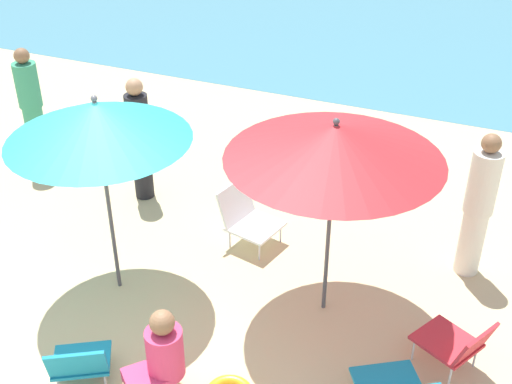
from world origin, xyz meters
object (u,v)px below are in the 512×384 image
Objects in this scene: person_d at (160,356)px; person_c at (478,206)px; umbrella_red at (335,142)px; beach_chair_b at (457,343)px; person_b at (32,109)px; beach_chair_a at (80,362)px; beach_chair_c at (247,216)px; umbrella_teal at (97,121)px; person_a at (140,139)px.

person_c is at bearing -176.67° from person_d.
umbrella_red is 2.86× the size of beach_chair_b.
person_b reaches higher than person_d.
beach_chair_a is 0.40× the size of person_b.
beach_chair_c is 0.42× the size of person_b.
umbrella_teal is 1.27× the size of person_b.
umbrella_teal is 3.83m from person_c.
umbrella_red is at bearing 13.15° from beach_chair_b.
person_a is (-0.68, 1.64, -1.08)m from umbrella_teal.
umbrella_teal is 3.19× the size of beach_chair_a.
beach_chair_b is at bearing 160.21° from person_d.
beach_chair_a is 2.55m from beach_chair_c.
beach_chair_a is at bearing -31.07° from person_d.
beach_chair_b is at bearing -14.84° from umbrella_red.
umbrella_teal is 1.03× the size of umbrella_red.
person_a is at bearing 178.56° from beach_chair_c.
person_b is 1.92× the size of person_d.
beach_chair_c is at bearing 53.87° from umbrella_teal.
person_c reaches higher than person_d.
person_b reaches higher than beach_chair_b.
umbrella_teal reaches higher than person_a.
beach_chair_a is 0.41× the size of person_c.
umbrella_red is at bearing 13.70° from umbrella_teal.
person_d is at bearing -103.60° from beach_chair_a.
beach_chair_c is at bearing 147.50° from umbrella_red.
person_b is at bearing 143.49° from umbrella_teal.
umbrella_red is at bearing -24.28° from person_a.
umbrella_teal is 2.95× the size of beach_chair_b.
person_a reaches higher than beach_chair_c.
umbrella_teal is 2.10m from beach_chair_a.
person_c is 1.86× the size of person_d.
beach_chair_c is 3.35m from person_b.
person_b is at bearing 57.77° from person_c.
beach_chair_a is (-1.61, -1.77, -1.58)m from umbrella_red.
umbrella_teal is at bearing -91.70° from person_d.
beach_chair_c is 0.81× the size of person_d.
person_d is (3.50, -2.82, -0.43)m from person_b.
person_c is (3.29, 1.66, -1.07)m from umbrella_teal.
person_d is (0.22, -2.30, 0.08)m from beach_chair_c.
person_c is 3.50m from person_d.
umbrella_teal is 2.12m from umbrella_red.
umbrella_red is 2.04m from beach_chair_c.
person_c is (1.22, 1.16, -1.03)m from umbrella_red.
person_d is at bearing -120.85° from umbrella_red.
umbrella_red reaches higher than person_b.
person_b is at bearing -87.19° from person_d.
beach_chair_c is (-1.16, 0.74, -1.51)m from umbrella_red.
person_c is at bearing 22.96° from beach_chair_c.
umbrella_red is at bearing -19.65° from beach_chair_c.
person_b is 5.66m from person_c.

